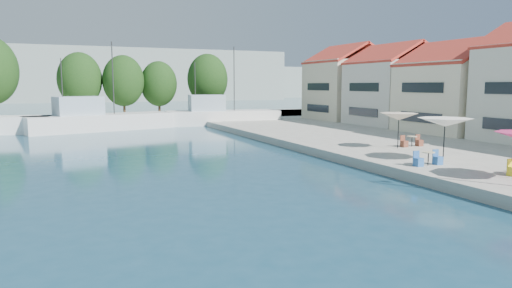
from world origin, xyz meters
name	(u,v)px	position (x,y,z in m)	size (l,w,h in m)	color
quay_right	(465,139)	(22.00, 30.00, 0.30)	(32.00, 92.00, 0.60)	gray
quay_far	(80,120)	(-8.00, 67.00, 0.30)	(90.00, 16.00, 0.60)	gray
hill_east	(195,82)	(40.00, 180.00, 6.00)	(140.00, 40.00, 12.00)	gray
building_04	(458,85)	(24.00, 33.00, 5.02)	(9.00, 8.80, 9.20)	#F5E6C4
building_05	(393,83)	(24.00, 42.00, 5.26)	(8.40, 8.80, 9.70)	beige
building_06	(347,81)	(24.00, 51.00, 5.50)	(9.00, 8.80, 10.20)	beige
trawler_03	(97,121)	(-6.69, 54.07, 1.07)	(16.19, 7.89, 10.20)	silver
trawler_04	(221,116)	(8.31, 55.80, 1.07)	(14.59, 5.28, 10.20)	silver
tree_05	(80,79)	(-7.61, 70.15, 5.79)	(6.08, 6.08, 9.00)	#3F2B19
tree_06	(123,81)	(-1.79, 69.25, 5.61)	(5.87, 5.87, 8.69)	#3F2B19
tree_07	(159,84)	(3.38, 69.71, 5.19)	(5.38, 5.38, 7.96)	#3F2B19
tree_08	(208,79)	(10.69, 68.71, 5.89)	(6.19, 6.19, 9.17)	#3F2B19
umbrella_white	(445,122)	(10.24, 20.97, 2.86)	(3.10, 3.10, 2.52)	black
umbrella_cream	(399,117)	(11.31, 26.18, 2.84)	(2.62, 2.62, 2.49)	black
cafe_table_02	(428,160)	(8.18, 20.03, 0.89)	(1.82, 0.70, 0.76)	black
cafe_table_03	(412,143)	(12.86, 26.49, 0.89)	(1.82, 0.70, 0.76)	black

